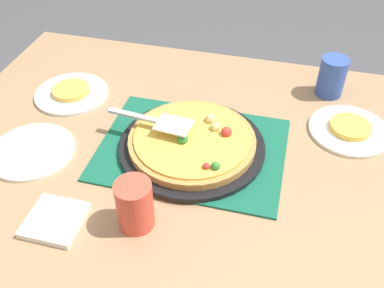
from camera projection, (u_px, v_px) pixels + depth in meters
The scene contains 13 objects.
dining_table at pixel (192, 178), 1.21m from camera, with size 1.40×1.00×0.75m.
placemat at pixel (192, 149), 1.13m from camera, with size 0.48×0.36×0.01m, color #145B42.
pizza_pan at pixel (192, 146), 1.13m from camera, with size 0.38×0.38×0.01m, color black.
pizza at pixel (193, 140), 1.11m from camera, with size 0.33×0.33×0.05m.
plate_near_left at pixel (349, 130), 1.19m from camera, with size 0.22×0.22×0.01m, color white.
plate_far_right at pixel (72, 94), 1.32m from camera, with size 0.22×0.22×0.01m, color white.
plate_side at pixel (32, 151), 1.12m from camera, with size 0.22×0.22×0.01m, color white.
served_slice_left at pixel (350, 127), 1.18m from camera, with size 0.11×0.11×0.02m, color #EAB747.
served_slice_right at pixel (71, 90), 1.31m from camera, with size 0.11×0.11×0.02m, color #EAB747.
cup_near at pixel (332, 77), 1.29m from camera, with size 0.08×0.08×0.12m, color #3351AD.
cup_far at pixel (135, 205), 0.92m from camera, with size 0.08×0.08×0.12m, color #E04C38.
pizza_server at pixel (156, 121), 1.11m from camera, with size 0.23×0.08×0.01m.
napkin_stack at pixel (55, 220), 0.95m from camera, with size 0.12×0.12×0.02m, color white.
Camera 1 is at (0.21, -0.81, 1.52)m, focal length 40.41 mm.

